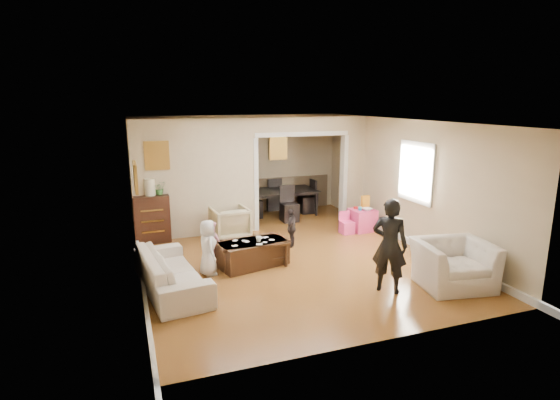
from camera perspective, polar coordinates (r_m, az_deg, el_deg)
name	(u,v)px	position (r m, az deg, el deg)	size (l,w,h in m)	color
floor	(283,253)	(8.91, 0.43, -6.87)	(7.00, 7.00, 0.00)	#A56B2A
partition_left	(197,178)	(9.94, -10.63, 2.74)	(2.75, 0.18, 2.60)	#C5B590
partition_right	(352,169)	(11.19, 9.25, 3.91)	(0.55, 0.18, 2.60)	#C5B590
partition_header	(301,124)	(10.48, 2.77, 9.65)	(2.22, 0.18, 0.35)	#C5B590
window_pane	(416,172)	(9.46, 17.07, 3.43)	(0.03, 0.95, 1.10)	white
framed_art_partition	(157,156)	(9.67, -15.51, 5.52)	(0.45, 0.03, 0.55)	brown
framed_art_sofa_wall	(135,177)	(7.38, -18.05, 2.81)	(0.03, 0.55, 0.40)	brown
framed_art_alcove	(278,148)	(12.07, -0.24, 6.63)	(0.45, 0.03, 0.55)	brown
sofa	(171,271)	(7.42, -13.79, -8.86)	(2.11, 0.83, 0.62)	beige
armchair_back	(230,223)	(9.77, -6.44, -2.97)	(0.76, 0.78, 0.71)	#C8B98B
armchair_front	(453,264)	(7.85, 21.34, -7.69)	(1.15, 1.00, 0.75)	beige
dresser	(152,219)	(9.88, -16.10, -2.31)	(0.74, 0.42, 1.02)	#33170F
table_lamp	(150,187)	(9.73, -16.35, 1.61)	(0.22, 0.22, 0.36)	beige
potted_plant	(160,188)	(9.75, -15.17, 1.51)	(0.27, 0.23, 0.30)	#37692E
coffee_table	(253,253)	(8.24, -3.50, -6.86)	(1.24, 0.62, 0.46)	#382111
coffee_cup	(259,239)	(8.13, -2.75, -5.04)	(0.10, 0.10, 0.10)	white
play_table	(362,220)	(10.54, 10.50, -2.53)	(0.53, 0.53, 0.50)	#DA3977
cereal_box	(365,202)	(10.58, 10.88, -0.23)	(0.20, 0.07, 0.30)	yellow
cyan_cup	(360,209)	(10.37, 10.22, -1.09)	(0.08, 0.08, 0.08)	#28ADC9
toy_block	(356,208)	(10.51, 9.67, -0.97)	(0.08, 0.06, 0.05)	red
play_bowl	(367,209)	(10.39, 11.13, -1.18)	(0.22, 0.22, 0.05)	white
dining_table	(281,203)	(11.71, 0.09, -0.36)	(1.89, 1.05, 0.66)	black
adult_person	(390,245)	(7.21, 13.88, -5.69)	(0.56, 0.36, 1.52)	black
child_kneel_a	(208,248)	(7.84, -9.23, -6.05)	(0.48, 0.31, 0.98)	silver
child_kneel_b	(212,243)	(8.30, -8.77, -5.46)	(0.41, 0.32, 0.84)	pink
child_toddler	(291,228)	(9.18, 1.48, -3.60)	(0.48, 0.20, 0.82)	black
craft_papers	(253,241)	(8.16, -3.42, -5.31)	(0.84, 0.47, 0.00)	white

